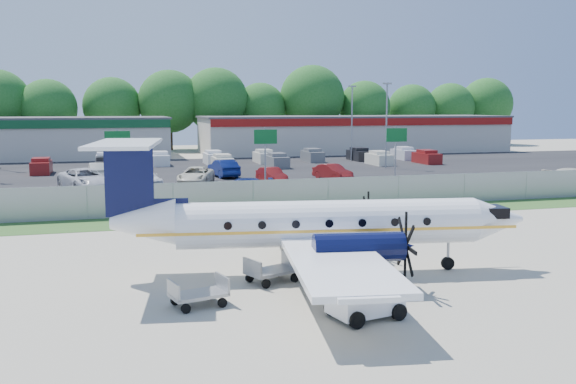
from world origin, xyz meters
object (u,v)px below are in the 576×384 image
object	(u,v)px
aircraft	(319,223)
baggage_cart_near	(199,293)
pushback_tug	(368,300)
baggage_cart_far	(272,270)

from	to	relation	value
aircraft	baggage_cart_near	world-z (taller)	aircraft
aircraft	pushback_tug	distance (m)	5.67
baggage_cart_near	baggage_cart_far	size ratio (longest dim) A/B	0.92
aircraft	baggage_cart_near	bearing A→B (deg)	-150.96
baggage_cart_near	baggage_cart_far	world-z (taller)	baggage_cart_far
aircraft	pushback_tug	world-z (taller)	aircraft
pushback_tug	baggage_cart_far	size ratio (longest dim) A/B	1.10
pushback_tug	baggage_cart_near	size ratio (longest dim) A/B	1.20
baggage_cart_near	aircraft	bearing A→B (deg)	29.04
aircraft	baggage_cart_near	xyz separation A→B (m)	(-5.20, -2.89, -1.60)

